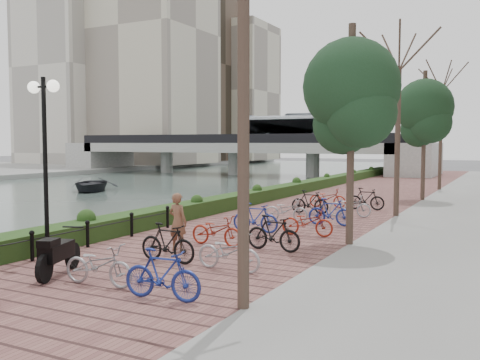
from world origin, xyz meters
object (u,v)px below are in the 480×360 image
Objects in this scene: motorcycle at (59,253)px; boat at (91,184)px; pedestrian at (178,222)px; lamppost at (44,128)px.

boat is at bearing 111.99° from motorcycle.
boat is (-19.02, 16.95, -0.80)m from pedestrian.
lamppost reaches higher than motorcycle.
lamppost is 2.81× the size of motorcycle.
lamppost is at bearing 47.66° from pedestrian.
lamppost is 2.90× the size of pedestrian.
motorcycle is at bearing -36.18° from lamppost.
lamppost is at bearing 124.29° from motorcycle.
motorcycle is at bearing 83.43° from pedestrian.
boat is at bearing 130.46° from lamppost.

